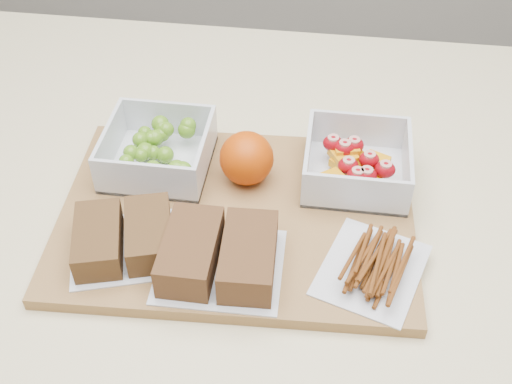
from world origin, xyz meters
TOP-DOWN VIEW (x-y plane):
  - cutting_board at (-0.03, -0.01)m, footprint 0.43×0.32m
  - grape_container at (-0.14, 0.06)m, footprint 0.13×0.13m
  - fruit_container at (0.11, 0.07)m, footprint 0.13×0.13m
  - orange at (-0.02, 0.05)m, footprint 0.07×0.07m
  - sandwich_bag_left at (-0.14, -0.09)m, footprint 0.15×0.14m
  - sandwich_bag_center at (-0.03, -0.10)m, footprint 0.14×0.12m
  - pretzel_bag at (0.13, -0.08)m, footprint 0.14×0.15m

SIDE VIEW (x-z plane):
  - cutting_board at x=-0.03m, z-range 0.90..0.92m
  - pretzel_bag at x=0.13m, z-range 0.92..0.94m
  - sandwich_bag_left at x=-0.14m, z-range 0.92..0.95m
  - sandwich_bag_center at x=-0.03m, z-range 0.92..0.96m
  - fruit_container at x=0.11m, z-range 0.91..0.96m
  - grape_container at x=-0.14m, z-range 0.91..0.97m
  - orange at x=-0.02m, z-range 0.92..0.98m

